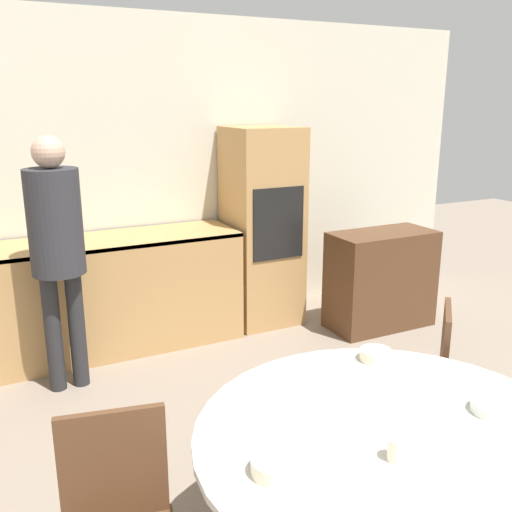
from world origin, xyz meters
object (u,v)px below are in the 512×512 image
at_px(cup, 398,449).
at_px(bowl_near, 375,355).
at_px(oven_unit, 262,227).
at_px(bowl_centre, 494,407).
at_px(person_standing, 56,237).
at_px(chair_far_right, 423,374).
at_px(dining_table, 392,480).
at_px(sideboard, 381,280).
at_px(bowl_far, 277,466).

xyz_separation_m(cup, bowl_near, (0.42, 0.65, -0.01)).
height_order(cup, bowl_near, cup).
distance_m(oven_unit, bowl_centre, 2.98).
bearing_deg(person_standing, chair_far_right, -46.83).
height_order(dining_table, bowl_centre, bowl_centre).
xyz_separation_m(oven_unit, chair_far_right, (-0.17, -2.22, -0.35)).
bearing_deg(dining_table, bowl_near, 58.82).
distance_m(person_standing, bowl_centre, 2.76).
xyz_separation_m(oven_unit, sideboard, (0.85, -0.59, -0.43)).
xyz_separation_m(oven_unit, dining_table, (-0.94, -2.89, -0.31)).
distance_m(oven_unit, person_standing, 1.86).
relative_size(bowl_near, bowl_centre, 0.82).
height_order(oven_unit, bowl_centre, oven_unit).
relative_size(oven_unit, bowl_far, 9.87).
bearing_deg(oven_unit, person_standing, -163.63).
distance_m(sideboard, dining_table, 2.92).
relative_size(oven_unit, person_standing, 1.00).
bearing_deg(bowl_near, bowl_far, -147.13).
bearing_deg(bowl_far, cup, -16.87).
relative_size(oven_unit, bowl_centre, 9.54).
relative_size(dining_table, bowl_centre, 8.36).
bearing_deg(person_standing, cup, -73.56).
relative_size(sideboard, dining_table, 0.61).
bearing_deg(sideboard, chair_far_right, -122.09).
bearing_deg(bowl_far, oven_unit, 63.58).
bearing_deg(bowl_centre, sideboard, 60.25).
relative_size(oven_unit, dining_table, 1.14).
height_order(chair_far_right, bowl_far, chair_far_right).
bearing_deg(bowl_near, oven_unit, 75.36).
distance_m(oven_unit, sideboard, 1.12).
bearing_deg(oven_unit, dining_table, -107.96).
bearing_deg(person_standing, sideboard, -1.52).
bearing_deg(oven_unit, bowl_centre, -99.47).
bearing_deg(oven_unit, cup, -108.95).
distance_m(person_standing, bowl_near, 2.19).
distance_m(sideboard, bowl_far, 3.26).
relative_size(person_standing, bowl_near, 11.64).
xyz_separation_m(bowl_near, bowl_far, (-0.82, -0.53, 0.00)).
bearing_deg(bowl_far, chair_far_right, 27.79).
height_order(chair_far_right, bowl_centre, chair_far_right).
relative_size(person_standing, cup, 21.39).
xyz_separation_m(dining_table, cup, (-0.10, -0.12, 0.24)).
distance_m(dining_table, bowl_centre, 0.50).
height_order(sideboard, bowl_near, sideboard).
height_order(chair_far_right, person_standing, person_standing).
distance_m(cup, bowl_far, 0.42).
height_order(oven_unit, bowl_far, oven_unit).
bearing_deg(sideboard, bowl_far, -134.86).
relative_size(sideboard, chair_far_right, 1.02).
distance_m(oven_unit, cup, 3.19).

